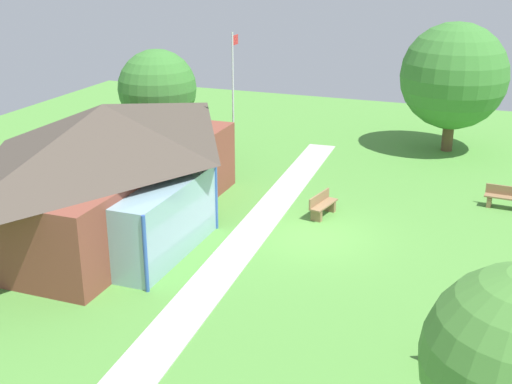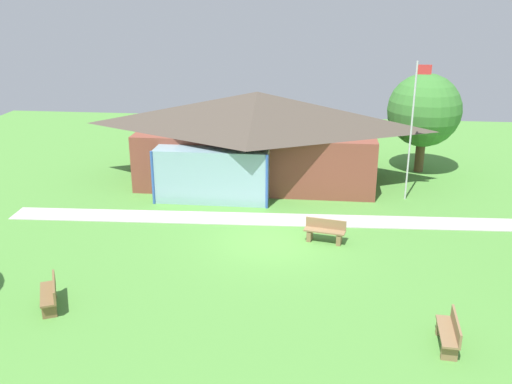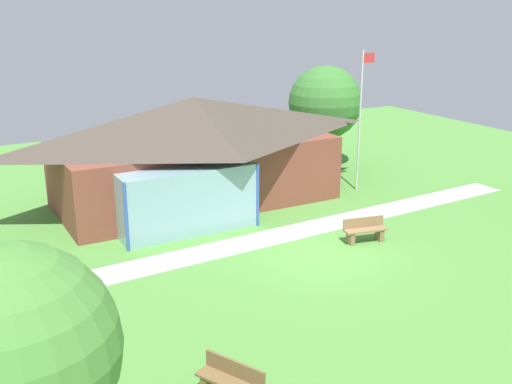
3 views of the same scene
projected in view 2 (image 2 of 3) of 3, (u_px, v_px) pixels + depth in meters
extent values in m
plane|color=#54933D|center=(273.00, 241.00, 21.00)|extent=(44.00, 44.00, 0.00)
cube|color=brown|center=(257.00, 154.00, 27.38)|extent=(10.93, 5.13, 2.62)
pyramid|color=#4C4238|center=(257.00, 110.00, 26.65)|extent=(11.93, 6.13, 1.70)
cube|color=#8CB2BF|center=(212.00, 176.00, 24.63)|extent=(4.92, 1.20, 2.36)
cylinder|color=#3359B2|center=(153.00, 178.00, 24.33)|extent=(0.12, 0.12, 2.36)
cylinder|color=#3359B2|center=(267.00, 182.00, 23.81)|extent=(0.12, 0.12, 2.36)
cube|color=#BCB7B2|center=(277.00, 220.00, 22.95)|extent=(21.77, 2.37, 0.03)
cylinder|color=silver|center=(411.00, 133.00, 24.26)|extent=(0.08, 0.08, 6.03)
cube|color=red|center=(424.00, 70.00, 23.34)|extent=(0.60, 0.02, 0.40)
cube|color=brown|center=(48.00, 294.00, 16.46)|extent=(1.05, 1.54, 0.06)
cube|color=brown|center=(49.00, 311.00, 16.06)|extent=(0.43, 0.32, 0.39)
cube|color=brown|center=(49.00, 293.00, 17.04)|extent=(0.43, 0.32, 0.39)
cube|color=brown|center=(54.00, 286.00, 16.45)|extent=(0.71, 1.38, 0.36)
cube|color=olive|center=(448.00, 332.00, 14.63)|extent=(0.55, 1.53, 0.06)
cube|color=olive|center=(449.00, 353.00, 14.21)|extent=(0.41, 0.19, 0.39)
cube|color=olive|center=(444.00, 328.00, 15.23)|extent=(0.41, 0.19, 0.39)
cube|color=olive|center=(456.00, 325.00, 14.53)|extent=(0.17, 1.50, 0.36)
cube|color=olive|center=(325.00, 231.00, 20.78)|extent=(1.56, 0.74, 0.06)
cube|color=olive|center=(339.00, 239.00, 20.70)|extent=(0.24, 0.42, 0.39)
cube|color=olive|center=(310.00, 235.00, 21.03)|extent=(0.24, 0.42, 0.39)
cube|color=olive|center=(326.00, 224.00, 20.88)|extent=(1.48, 0.37, 0.36)
cylinder|color=brown|center=(420.00, 154.00, 28.85)|extent=(0.46, 0.46, 1.81)
sphere|color=#3D7F33|center=(424.00, 110.00, 28.10)|extent=(3.62, 3.62, 3.62)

